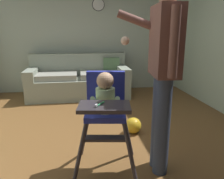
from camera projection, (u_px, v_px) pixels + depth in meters
name	position (u px, v px, depth m)	size (l,w,h in m)	color
ground	(103.00, 151.00, 2.62)	(5.76, 7.05, 0.10)	brown
wall_far	(88.00, 30.00, 4.91)	(4.96, 0.06, 2.70)	#B4C0AF
couch	(79.00, 80.00, 4.63)	(2.02, 0.86, 0.86)	gray
high_chair	(105.00, 104.00, 2.02)	(0.69, 0.79, 0.98)	#332E33
adult_standing	(163.00, 71.00, 1.97)	(0.51, 0.53, 1.71)	#3A4661
toy_ball	(133.00, 125.00, 2.96)	(0.21, 0.21, 0.21)	gold
wall_clock	(98.00, 5.00, 4.77)	(0.27, 0.04, 0.27)	white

